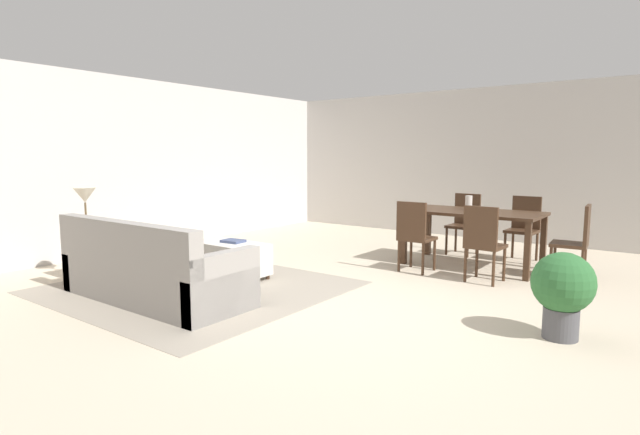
# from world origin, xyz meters

# --- Properties ---
(ground_plane) EXTENTS (10.80, 10.80, 0.00)m
(ground_plane) POSITION_xyz_m (0.00, 0.00, 0.00)
(ground_plane) COLOR beige
(wall_back) EXTENTS (9.00, 0.12, 2.70)m
(wall_back) POSITION_xyz_m (0.00, 5.00, 1.35)
(wall_back) COLOR beige
(wall_back) RESTS_ON ground_plane
(wall_left) EXTENTS (0.12, 11.00, 2.70)m
(wall_left) POSITION_xyz_m (-4.50, 0.50, 1.35)
(wall_left) COLOR beige
(wall_left) RESTS_ON ground_plane
(area_rug) EXTENTS (3.00, 2.80, 0.01)m
(area_rug) POSITION_xyz_m (-1.87, -0.38, 0.00)
(area_rug) COLOR gray
(area_rug) RESTS_ON ground_plane
(couch) EXTENTS (2.20, 0.86, 0.86)m
(couch) POSITION_xyz_m (-1.86, -0.99, 0.29)
(couch) COLOR gray
(couch) RESTS_ON ground_plane
(ottoman_table) EXTENTS (0.93, 0.50, 0.44)m
(ottoman_table) POSITION_xyz_m (-1.89, 0.17, 0.25)
(ottoman_table) COLOR silver
(ottoman_table) RESTS_ON ground_plane
(side_table) EXTENTS (0.40, 0.40, 0.59)m
(side_table) POSITION_xyz_m (-3.26, -0.90, 0.47)
(side_table) COLOR olive
(side_table) RESTS_ON ground_plane
(table_lamp) EXTENTS (0.26, 0.26, 0.53)m
(table_lamp) POSITION_xyz_m (-3.26, -0.90, 1.00)
(table_lamp) COLOR brown
(table_lamp) RESTS_ON side_table
(dining_table) EXTENTS (1.76, 0.92, 0.76)m
(dining_table) POSITION_xyz_m (0.25, 2.58, 0.67)
(dining_table) COLOR #422B1C
(dining_table) RESTS_ON ground_plane
(dining_chair_near_left) EXTENTS (0.41, 0.41, 0.92)m
(dining_chair_near_left) POSITION_xyz_m (-0.22, 1.79, 0.52)
(dining_chair_near_left) COLOR #422B1C
(dining_chair_near_left) RESTS_ON ground_plane
(dining_chair_near_right) EXTENTS (0.42, 0.42, 0.92)m
(dining_chair_near_right) POSITION_xyz_m (0.67, 1.77, 0.52)
(dining_chair_near_right) COLOR #422B1C
(dining_chair_near_right) RESTS_ON ground_plane
(dining_chair_far_left) EXTENTS (0.42, 0.42, 0.92)m
(dining_chair_far_left) POSITION_xyz_m (-0.16, 3.38, 0.52)
(dining_chair_far_left) COLOR #422B1C
(dining_chair_far_left) RESTS_ON ground_plane
(dining_chair_far_right) EXTENTS (0.42, 0.42, 0.92)m
(dining_chair_far_right) POSITION_xyz_m (0.70, 3.41, 0.52)
(dining_chair_far_right) COLOR #422B1C
(dining_chair_far_right) RESTS_ON ground_plane
(dining_chair_head_east) EXTENTS (0.43, 0.43, 0.92)m
(dining_chair_head_east) POSITION_xyz_m (1.54, 2.57, 0.52)
(dining_chair_head_east) COLOR #422B1C
(dining_chair_head_east) RESTS_ON ground_plane
(vase_centerpiece) EXTENTS (0.09, 0.09, 0.20)m
(vase_centerpiece) POSITION_xyz_m (0.17, 2.62, 0.86)
(vase_centerpiece) COLOR silver
(vase_centerpiece) RESTS_ON dining_table
(book_on_ottoman) EXTENTS (0.28, 0.23, 0.03)m
(book_on_ottoman) POSITION_xyz_m (-1.89, 0.21, 0.45)
(book_on_ottoman) COLOR #3F4C72
(book_on_ottoman) RESTS_ON ottoman_table
(potted_plant) EXTENTS (0.50, 0.50, 0.72)m
(potted_plant) POSITION_xyz_m (1.81, 0.35, 0.42)
(potted_plant) COLOR #4C4C51
(potted_plant) RESTS_ON ground_plane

